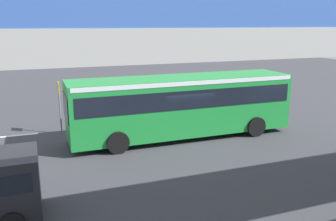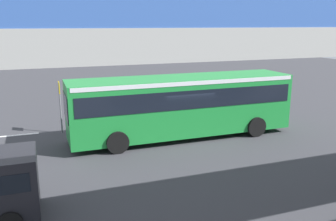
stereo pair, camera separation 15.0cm
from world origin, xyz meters
TOP-DOWN VIEW (x-y plane):
  - ground at (0.00, 0.00)m, footprint 80.00×80.00m
  - city_bus at (-0.06, -0.22)m, footprint 11.54×2.85m
  - traffic_sign at (5.79, -3.04)m, footprint 0.08×0.60m
  - lane_dash_leftmost at (-8.00, -3.45)m, footprint 2.00×0.20m
  - lane_dash_left at (-4.00, -3.45)m, footprint 2.00×0.20m
  - lane_dash_centre at (0.00, -3.45)m, footprint 2.00×0.20m
  - lane_dash_right at (4.00, -3.45)m, footprint 2.00×0.20m
  - lane_dash_rightmost at (8.00, -3.45)m, footprint 2.00×0.20m

SIDE VIEW (x-z plane):
  - ground at x=0.00m, z-range 0.00..0.00m
  - lane_dash_leftmost at x=-8.00m, z-range 0.00..0.01m
  - lane_dash_left at x=-4.00m, z-range 0.00..0.01m
  - lane_dash_centre at x=0.00m, z-range 0.00..0.01m
  - lane_dash_right at x=4.00m, z-range 0.00..0.01m
  - lane_dash_rightmost at x=8.00m, z-range 0.00..0.01m
  - city_bus at x=-0.06m, z-range 0.31..3.46m
  - traffic_sign at x=5.79m, z-range 0.49..3.29m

